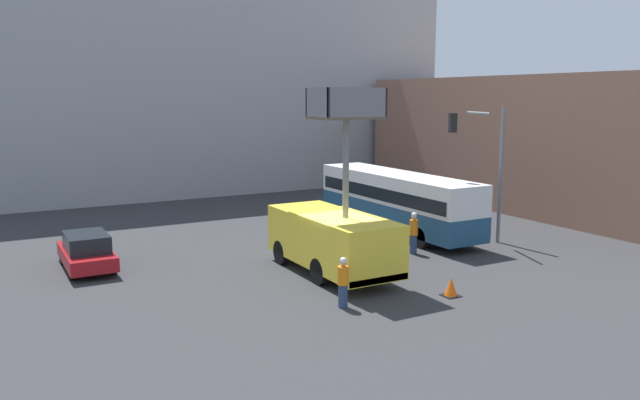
{
  "coord_description": "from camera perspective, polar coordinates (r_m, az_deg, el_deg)",
  "views": [
    {
      "loc": [
        -12.04,
        -20.22,
        7.07
      ],
      "look_at": [
        0.12,
        1.71,
        2.87
      ],
      "focal_mm": 35.0,
      "sensor_mm": 36.0,
      "label": 1
    }
  ],
  "objects": [
    {
      "name": "building_backdrop_side",
      "position": [
        42.44,
        21.52,
        4.88
      ],
      "size": [
        10.0,
        28.0,
        8.28
      ],
      "color": "#936651",
      "rests_on": "ground_plane"
    },
    {
      "name": "road_worker_directing",
      "position": [
        28.47,
        8.56,
        -2.99
      ],
      "size": [
        0.38,
        0.38,
        1.91
      ],
      "rotation": [
        0.0,
        0.0,
        5.3
      ],
      "color": "navy",
      "rests_on": "ground_plane"
    },
    {
      "name": "utility_truck",
      "position": [
        24.79,
        1.16,
        -3.25
      ],
      "size": [
        2.56,
        6.69,
        7.37
      ],
      "color": "yellow",
      "rests_on": "ground_plane"
    },
    {
      "name": "road_worker_near_truck",
      "position": [
        21.14,
        2.12,
        -7.56
      ],
      "size": [
        0.38,
        0.38,
        1.75
      ],
      "rotation": [
        0.0,
        0.0,
        5.98
      ],
      "color": "navy",
      "rests_on": "ground_plane"
    },
    {
      "name": "traffic_cone_near_truck",
      "position": [
        22.93,
        11.89,
        -7.83
      ],
      "size": [
        0.59,
        0.59,
        0.68
      ],
      "color": "black",
      "rests_on": "ground_plane"
    },
    {
      "name": "traffic_light_pole",
      "position": [
        30.72,
        14.84,
        4.11
      ],
      "size": [
        2.65,
        2.4,
        6.58
      ],
      "color": "slate",
      "rests_on": "ground_plane"
    },
    {
      "name": "parked_car_curbside",
      "position": [
        27.39,
        -20.56,
        -4.42
      ],
      "size": [
        1.81,
        4.25,
        1.54
      ],
      "color": "maroon",
      "rests_on": "ground_plane"
    },
    {
      "name": "ground_plane",
      "position": [
        24.57,
        1.7,
        -7.23
      ],
      "size": [
        120.0,
        120.0,
        0.0
      ],
      "primitive_type": "plane",
      "color": "#333335"
    },
    {
      "name": "building_backdrop_far",
      "position": [
        48.2,
        -14.78,
        10.2
      ],
      "size": [
        44.0,
        10.0,
        15.84
      ],
      "color": "#9E9EA3",
      "rests_on": "ground_plane"
    },
    {
      "name": "city_bus",
      "position": [
        32.75,
        7.02,
        0.19
      ],
      "size": [
        2.48,
        11.22,
        3.1
      ],
      "rotation": [
        0.0,
        0.0,
        1.84
      ],
      "color": "navy",
      "rests_on": "ground_plane"
    }
  ]
}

